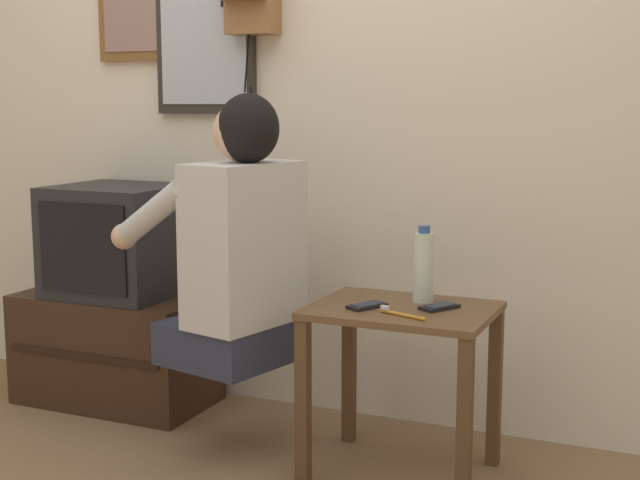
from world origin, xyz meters
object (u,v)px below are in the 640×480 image
(television, at_px, (118,240))
(water_bottle, at_px, (424,266))
(cell_phone_held, at_px, (367,306))
(person, at_px, (237,243))
(toothbrush, at_px, (400,314))
(cell_phone_spare, at_px, (439,307))
(wall_mirror, at_px, (205,15))

(television, distance_m, water_bottle, 1.27)
(cell_phone_held, distance_m, water_bottle, 0.23)
(person, height_order, toothbrush, person)
(water_bottle, bearing_deg, cell_phone_held, -131.67)
(cell_phone_spare, distance_m, water_bottle, 0.15)
(person, distance_m, toothbrush, 0.60)
(water_bottle, height_order, toothbrush, water_bottle)
(person, distance_m, wall_mirror, 1.01)
(television, relative_size, toothbrush, 2.92)
(cell_phone_held, distance_m, toothbrush, 0.14)
(cell_phone_spare, distance_m, toothbrush, 0.16)
(wall_mirror, height_order, cell_phone_held, wall_mirror)
(wall_mirror, bearing_deg, person, -50.96)
(television, height_order, wall_mirror, wall_mirror)
(water_bottle, relative_size, toothbrush, 1.52)
(cell_phone_held, bearing_deg, television, -166.67)
(person, xyz_separation_m, wall_mirror, (-0.41, 0.50, 0.78))
(cell_phone_spare, bearing_deg, cell_phone_held, -130.81)
(person, height_order, wall_mirror, wall_mirror)
(person, xyz_separation_m, cell_phone_spare, (0.65, 0.09, -0.17))
(person, bearing_deg, toothbrush, -81.37)
(cell_phone_spare, bearing_deg, television, -159.07)
(wall_mirror, xyz_separation_m, cell_phone_held, (0.86, -0.49, -0.95))
(cell_phone_held, height_order, cell_phone_spare, same)
(cell_phone_spare, bearing_deg, person, -143.00)
(water_bottle, distance_m, toothbrush, 0.23)
(television, height_order, water_bottle, television)
(television, height_order, cell_phone_spare, television)
(person, distance_m, cell_phone_held, 0.48)
(person, relative_size, cell_phone_held, 6.40)
(television, distance_m, wall_mirror, 0.92)
(television, bearing_deg, person, -22.84)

